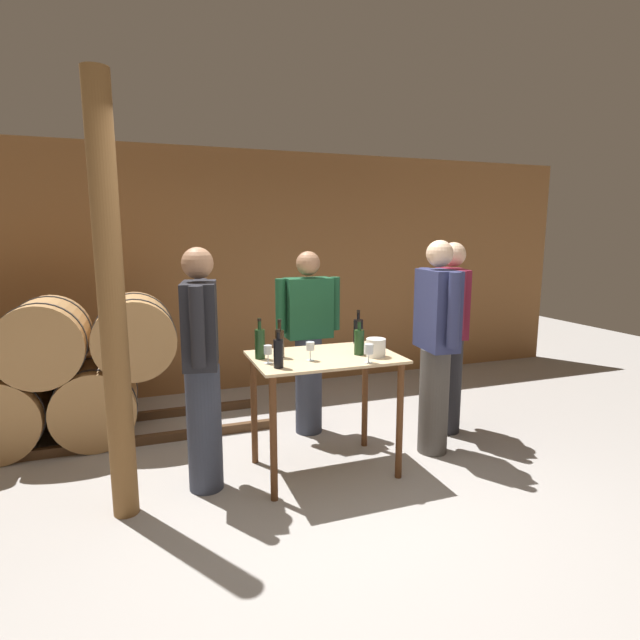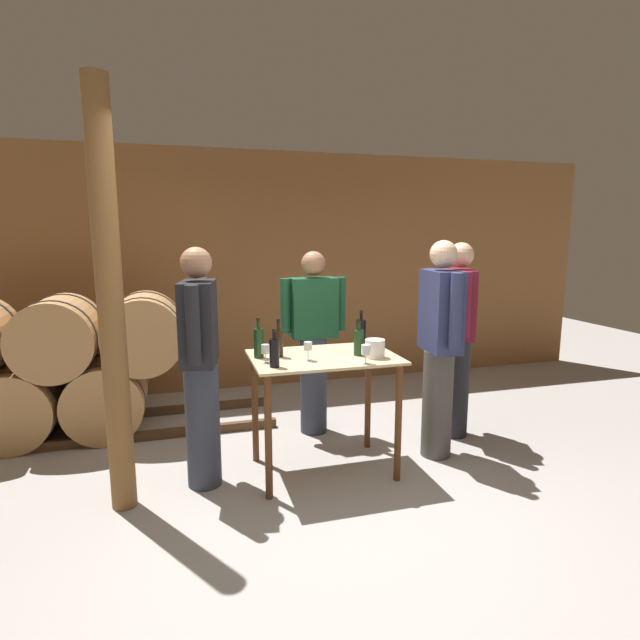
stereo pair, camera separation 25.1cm
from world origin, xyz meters
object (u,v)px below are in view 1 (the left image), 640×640
wine_glass_near_left (268,351)px  wine_glass_near_right (369,350)px  person_host (308,339)px  person_visitor_bearded (436,343)px  wine_bottle_left (278,353)px  wine_bottle_center (280,343)px  wine_glass_near_center (310,347)px  wooden_post (112,307)px  ice_bucket (376,348)px  person_visitor_near_door (450,334)px  person_visitor_with_scarf (202,365)px  wine_bottle_right (359,341)px  wine_bottle_far_right (358,331)px  wine_bottle_far_left (260,343)px

wine_glass_near_left → wine_glass_near_right: bearing=-18.2°
person_host → person_visitor_bearded: person_visitor_bearded is taller
wine_bottle_left → wine_bottle_center: size_ratio=0.94×
wine_glass_near_center → person_host: 0.91m
wooden_post → wine_glass_near_left: 1.04m
wine_bottle_center → ice_bucket: bearing=-17.8°
wooden_post → wine_bottle_center: 1.16m
wooden_post → person_visitor_near_door: (2.73, 0.47, -0.44)m
person_visitor_with_scarf → person_visitor_bearded: 1.84m
wine_bottle_left → wine_bottle_right: wine_bottle_right is taller
wooden_post → wine_glass_near_right: size_ratio=20.28×
person_visitor_bearded → person_visitor_near_door: person_visitor_bearded is taller
wooden_post → ice_bucket: bearing=-0.8°
wine_glass_near_right → person_visitor_with_scarf: size_ratio=0.08×
wooden_post → person_visitor_bearded: bearing=3.2°
person_visitor_near_door → person_visitor_with_scarf: bearing=-171.8°
wine_bottle_far_right → person_visitor_bearded: 0.63m
wine_bottle_far_left → wine_bottle_far_right: size_ratio=1.07×
wine_bottle_center → person_visitor_with_scarf: size_ratio=0.17×
wine_bottle_right → wine_bottle_left: bearing=-166.6°
wine_glass_near_right → ice_bucket: size_ratio=0.93×
wine_bottle_far_left → wine_bottle_left: 0.29m
wine_bottle_far_left → wine_bottle_left: bearing=-78.0°
wine_bottle_left → wine_bottle_center: (0.08, 0.27, 0.00)m
person_visitor_with_scarf → ice_bucket: bearing=-8.2°
wine_bottle_right → person_visitor_near_door: 1.14m
wine_bottle_far_left → wine_glass_near_center: 0.37m
wine_bottle_far_left → ice_bucket: 0.84m
wine_bottle_center → wine_bottle_far_left: bearing=175.2°
wine_glass_near_left → person_visitor_bearded: 1.40m
wine_bottle_far_left → wine_bottle_right: bearing=-10.0°
ice_bucket → wine_bottle_left: bearing=-175.5°
person_visitor_with_scarf → wine_glass_near_right: bearing=-16.2°
wine_bottle_center → wine_glass_near_center: bearing=-42.0°
wine_bottle_far_right → wine_bottle_right: bearing=-113.0°
wine_bottle_far_right → ice_bucket: (-0.06, -0.45, -0.04)m
wine_glass_near_center → person_visitor_with_scarf: 0.76m
wine_glass_near_center → person_visitor_near_door: (1.46, 0.44, -0.09)m
wine_glass_near_center → person_visitor_with_scarf: bearing=170.4°
wine_bottle_right → wine_bottle_center: bearing=168.7°
wine_glass_near_left → person_visitor_with_scarf: (-0.44, 0.10, -0.09)m
wine_bottle_center → wine_bottle_left: bearing=-106.9°
wine_glass_near_right → wine_bottle_center: bearing=146.6°
wooden_post → wine_bottle_center: size_ratio=9.62×
wine_bottle_center → wine_bottle_far_right: 0.77m
person_visitor_bearded → wine_glass_near_center: bearing=-174.5°
person_host → person_visitor_bearded: (0.83, -0.75, 0.06)m
wine_bottle_far_right → person_host: size_ratio=0.17×
person_visitor_with_scarf → wine_bottle_right: bearing=-4.0°
wine_bottle_far_right → wine_glass_near_left: size_ratio=2.14×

